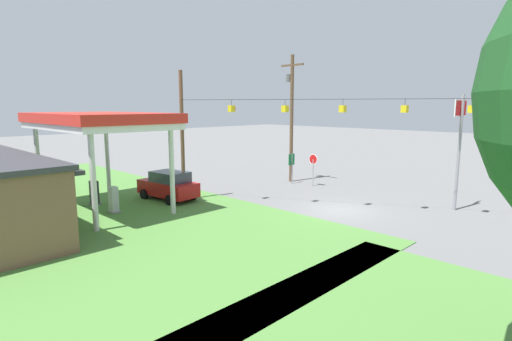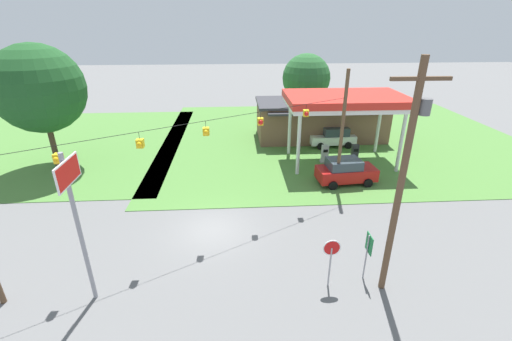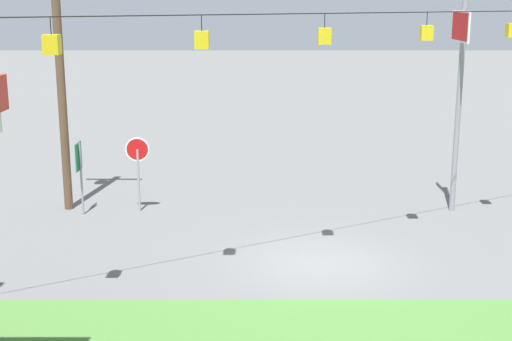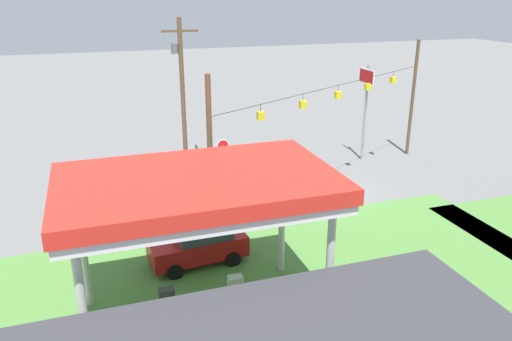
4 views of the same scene
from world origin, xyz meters
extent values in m
plane|color=slate|center=(0.00, 0.00, 0.00)|extent=(160.00, 160.00, 0.00)
cube|color=#4C7F38|center=(12.32, 16.43, 0.02)|extent=(36.00, 28.00, 0.04)
cube|color=#4C7F38|center=(-16.00, 16.00, 0.02)|extent=(24.00, 24.00, 0.04)
cube|color=silver|center=(10.32, 9.73, 5.04)|extent=(9.25, 5.69, 0.35)
cube|color=red|center=(10.32, 9.73, 5.49)|extent=(9.45, 5.89, 0.55)
cylinder|color=silver|center=(6.29, 7.48, 2.43)|extent=(0.28, 0.28, 4.86)
cylinder|color=silver|center=(14.35, 7.48, 2.43)|extent=(0.28, 0.28, 4.86)
cylinder|color=silver|center=(6.29, 11.97, 2.43)|extent=(0.28, 0.28, 4.86)
cylinder|color=silver|center=(14.35, 11.97, 2.43)|extent=(0.28, 0.28, 4.86)
cube|color=brown|center=(10.13, 16.43, 1.78)|extent=(12.54, 5.35, 3.56)
cube|color=#333338|center=(10.13, 16.43, 3.68)|extent=(12.84, 5.65, 0.24)
cube|color=#333338|center=(10.13, 13.41, 3.31)|extent=(11.29, 0.70, 0.20)
cube|color=gray|center=(9.02, 9.73, 0.06)|extent=(0.71, 0.56, 0.12)
cube|color=silver|center=(9.02, 9.73, 0.84)|extent=(0.55, 0.40, 1.43)
cube|color=black|center=(9.02, 9.51, 1.12)|extent=(0.39, 0.03, 0.24)
cube|color=gray|center=(11.62, 9.73, 0.06)|extent=(0.71, 0.56, 0.12)
cube|color=#333338|center=(11.62, 9.73, 0.84)|extent=(0.55, 0.40, 1.43)
cube|color=black|center=(11.62, 9.51, 1.12)|extent=(0.39, 0.03, 0.24)
cube|color=#AD1414|center=(9.61, 5.66, 0.80)|extent=(4.45, 2.24, 0.91)
cube|color=#333D47|center=(9.36, 5.63, 1.59)|extent=(2.51, 1.92, 0.67)
cylinder|color=black|center=(10.85, 6.72, 0.34)|extent=(0.70, 0.28, 0.68)
cylinder|color=black|center=(11.03, 4.84, 0.34)|extent=(0.70, 0.28, 0.68)
cylinder|color=black|center=(8.20, 6.47, 0.34)|extent=(0.70, 0.28, 0.68)
cylinder|color=black|center=(8.38, 4.59, 0.34)|extent=(0.70, 0.28, 0.68)
cube|color=white|center=(10.74, 13.80, 0.73)|extent=(4.35, 1.99, 0.79)
cube|color=#333D47|center=(11.00, 13.81, 1.52)|extent=(2.42, 1.78, 0.78)
cylinder|color=black|center=(9.44, 12.81, 0.34)|extent=(0.69, 0.24, 0.68)
cylinder|color=black|center=(9.38, 14.70, 0.34)|extent=(0.69, 0.24, 0.68)
cylinder|color=black|center=(12.10, 12.90, 0.34)|extent=(0.69, 0.24, 0.68)
cylinder|color=black|center=(12.04, 14.79, 0.34)|extent=(0.69, 0.24, 0.68)
cylinder|color=#99999E|center=(5.58, -4.87, 1.05)|extent=(0.08, 0.08, 2.10)
cylinder|color=white|center=(5.58, -4.87, 2.10)|extent=(0.80, 0.03, 0.80)
cylinder|color=red|center=(5.58, -4.87, 2.10)|extent=(0.70, 0.03, 0.70)
cylinder|color=gray|center=(-4.86, -4.94, 3.42)|extent=(0.18, 0.18, 6.84)
cube|color=white|center=(-4.76, -4.94, 6.05)|extent=(0.06, 1.87, 0.98)
cube|color=red|center=(-4.76, -4.94, 6.05)|extent=(0.07, 1.75, 0.86)
cylinder|color=gray|center=(7.37, -4.48, 1.20)|extent=(0.07, 0.07, 2.40)
cube|color=#146B33|center=(7.42, -4.48, 1.95)|extent=(0.04, 0.70, 0.90)
cylinder|color=brown|center=(8.01, -5.12, 5.08)|extent=(0.28, 0.28, 10.16)
cube|color=brown|center=(8.01, -5.12, 9.36)|extent=(2.20, 0.14, 0.14)
cylinder|color=#59595B|center=(8.36, -5.12, 8.36)|extent=(0.44, 0.44, 0.60)
cylinder|color=brown|center=(8.75, 5.00, 4.20)|extent=(0.24, 0.24, 8.40)
cylinder|color=black|center=(0.00, 0.00, 6.55)|extent=(17.50, 10.02, 0.02)
cylinder|color=black|center=(-5.83, -3.33, 6.37)|extent=(0.02, 0.02, 0.35)
cube|color=yellow|center=(-5.83, -3.33, 6.00)|extent=(0.32, 0.32, 0.40)
sphere|color=yellow|center=(-5.83, -3.50, 6.00)|extent=(0.28, 0.28, 0.28)
cylinder|color=black|center=(-2.92, -1.67, 6.37)|extent=(0.02, 0.02, 0.35)
cube|color=yellow|center=(-2.92, -1.67, 6.00)|extent=(0.32, 0.32, 0.40)
sphere|color=yellow|center=(-2.92, -1.84, 6.00)|extent=(0.28, 0.28, 0.28)
cylinder|color=black|center=(0.00, 0.00, 6.37)|extent=(0.02, 0.02, 0.35)
cube|color=yellow|center=(0.00, 0.00, 6.00)|extent=(0.32, 0.32, 0.40)
sphere|color=yellow|center=(0.00, -0.17, 6.00)|extent=(0.28, 0.28, 0.28)
cylinder|color=black|center=(2.92, 1.67, 6.37)|extent=(0.02, 0.02, 0.35)
cube|color=yellow|center=(2.92, 1.67, 6.00)|extent=(0.32, 0.32, 0.40)
sphere|color=red|center=(2.92, 1.50, 6.00)|extent=(0.28, 0.28, 0.28)
cylinder|color=black|center=(5.83, 3.33, 6.37)|extent=(0.02, 0.02, 0.35)
cube|color=yellow|center=(5.83, 3.33, 6.00)|extent=(0.32, 0.32, 0.40)
sphere|color=red|center=(5.83, 3.16, 6.00)|extent=(0.28, 0.28, 0.28)
cylinder|color=#4C3828|center=(10.06, 24.17, 1.28)|extent=(0.44, 0.44, 2.56)
sphere|color=#28602D|center=(10.06, 24.17, 4.82)|extent=(5.66, 5.66, 5.66)
cylinder|color=#4C3828|center=(-13.31, 10.29, 1.87)|extent=(0.44, 0.44, 3.73)
sphere|color=#1E5123|center=(-13.31, 10.29, 6.41)|extent=(6.70, 6.70, 6.70)
camera|label=1|loc=(-12.71, 19.97, 6.16)|focal=28.00mm
camera|label=2|loc=(1.50, -16.93, 11.27)|focal=24.00mm
camera|label=3|loc=(1.70, 17.93, 6.91)|focal=50.00mm
camera|label=4|loc=(13.45, 25.33, 11.68)|focal=35.00mm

